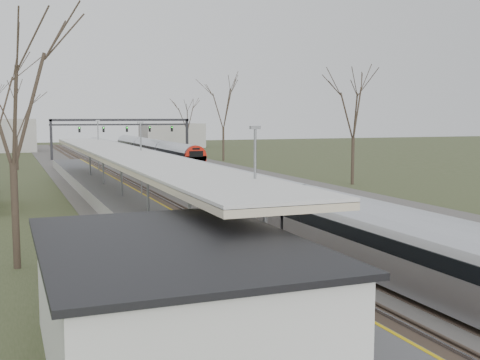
% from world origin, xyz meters
% --- Properties ---
extents(track_bed, '(24.00, 160.00, 0.22)m').
position_xyz_m(track_bed, '(0.26, 55.00, 0.06)').
color(track_bed, '#474442').
rests_on(track_bed, ground).
extents(platform, '(3.50, 69.00, 1.00)m').
position_xyz_m(platform, '(-9.05, 37.50, 0.50)').
color(platform, '#9E9B93').
rests_on(platform, ground).
extents(canopy, '(4.10, 50.00, 3.11)m').
position_xyz_m(canopy, '(-9.05, 32.99, 3.93)').
color(canopy, slate).
rests_on(canopy, platform).
extents(station_building, '(6.00, 9.00, 3.20)m').
position_xyz_m(station_building, '(-12.50, 8.00, 1.60)').
color(station_building, silver).
rests_on(station_building, ground).
extents(signal_gantry, '(21.00, 0.59, 6.08)m').
position_xyz_m(signal_gantry, '(0.29, 84.99, 4.91)').
color(signal_gantry, black).
rests_on(signal_gantry, ground).
extents(tree_west_near, '(5.00, 5.00, 10.30)m').
position_xyz_m(tree_west_near, '(-16.00, 20.00, 7.29)').
color(tree_west_near, '#2D231C').
rests_on(tree_west_near, ground).
extents(tree_east_far, '(5.00, 5.00, 10.30)m').
position_xyz_m(tree_east_far, '(14.00, 42.00, 7.29)').
color(tree_east_far, '#2D231C').
rests_on(tree_east_far, ground).
extents(train_near, '(2.62, 90.21, 3.05)m').
position_xyz_m(train_near, '(-2.50, 49.70, 1.48)').
color(train_near, '#AEB1B8').
rests_on(train_near, ground).
extents(train_far, '(2.62, 45.21, 3.05)m').
position_xyz_m(train_far, '(4.50, 83.19, 1.48)').
color(train_far, '#AEB1B8').
rests_on(train_far, ground).
extents(passenger, '(0.49, 0.67, 1.70)m').
position_xyz_m(passenger, '(-8.13, 11.90, 1.85)').
color(passenger, navy).
rests_on(passenger, platform).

